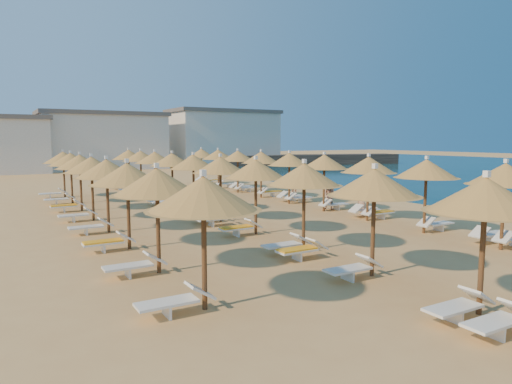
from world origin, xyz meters
TOP-DOWN VIEW (x-y plane):
  - ground at (0.00, 0.00)m, footprint 220.00×220.00m
  - jetty at (29.14, 41.18)m, footprint 30.15×10.48m
  - hotel_blocks at (2.64, 45.69)m, footprint 47.20×10.38m
  - parasol_row_east at (3.28, 4.11)m, footprint 2.63×35.69m
  - parasol_row_west at (-2.83, 4.11)m, footprint 2.63×35.69m
  - parasol_row_inland at (-7.98, 5.76)m, footprint 2.63×25.77m
  - loungers at (-1.44, 4.35)m, footprint 14.40×34.52m
  - beachgoer_a at (4.14, 2.11)m, footprint 0.39×0.57m
  - beachgoer_b at (3.90, 4.37)m, footprint 0.94×0.98m
  - beachgoer_c at (5.03, 9.45)m, footprint 0.80×0.98m

SIDE VIEW (x-z plane):
  - ground at x=0.00m, z-range 0.00..0.00m
  - loungers at x=-1.44m, z-range 0.01..0.67m
  - jetty at x=29.14m, z-range 0.00..1.50m
  - beachgoer_a at x=4.14m, z-range 0.00..1.53m
  - beachgoer_c at x=5.03m, z-range 0.00..1.56m
  - beachgoer_b at x=3.90m, z-range 0.00..1.59m
  - parasol_row_inland at x=-7.98m, z-range 1.02..4.21m
  - parasol_row_east at x=3.28m, z-range 1.02..4.21m
  - parasol_row_west at x=-2.83m, z-range 1.02..4.21m
  - hotel_blocks at x=2.64m, z-range -0.35..7.75m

